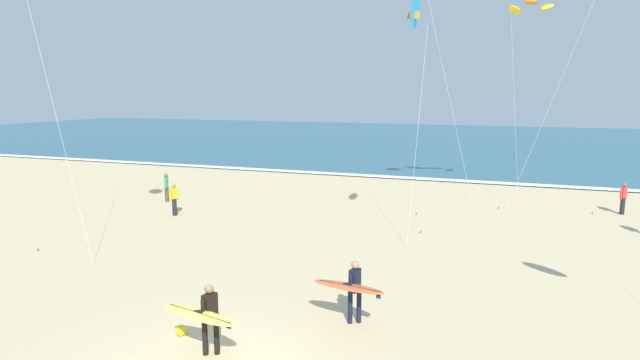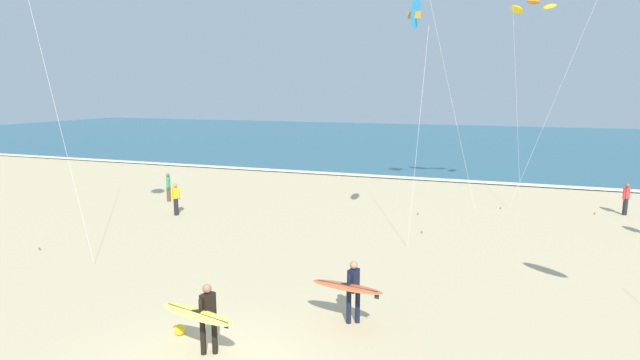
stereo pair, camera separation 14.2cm
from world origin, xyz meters
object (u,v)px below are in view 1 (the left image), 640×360
at_px(bystander_yellow_top, 174,199).
at_px(beach_ball, 181,330).
at_px(surfer_lead, 205,315).
at_px(kite_delta_cobalt_mid, 414,12).
at_px(bystander_green_top, 166,187).
at_px(bystander_red_top, 623,198).
at_px(surfer_trailing, 352,287).
at_px(kite_arc_amber_far, 531,7).

bearing_deg(bystander_yellow_top, beach_ball, -54.03).
distance_m(surfer_lead, bystander_yellow_top, 14.60).
xyz_separation_m(kite_delta_cobalt_mid, bystander_green_top, (-14.09, 3.94, -8.07)).
height_order(bystander_red_top, bystander_green_top, same).
height_order(surfer_lead, surfer_trailing, same).
xyz_separation_m(kite_arc_amber_far, bystander_yellow_top, (-15.97, -9.37, -9.58)).
xyz_separation_m(surfer_lead, beach_ball, (-1.19, 0.71, -0.90)).
xyz_separation_m(bystander_yellow_top, beach_ball, (7.82, -10.77, -0.67)).
distance_m(surfer_trailing, bystander_yellow_top, 14.58).
height_order(kite_delta_cobalt_mid, bystander_red_top, kite_delta_cobalt_mid).
bearing_deg(kite_arc_amber_far, kite_delta_cobalt_mid, -111.47).
xyz_separation_m(surfer_trailing, bystander_yellow_top, (-11.66, 8.74, -0.23)).
height_order(kite_delta_cobalt_mid, bystander_yellow_top, kite_delta_cobalt_mid).
bearing_deg(surfer_lead, bystander_green_top, 128.87).
relative_size(surfer_trailing, bystander_red_top, 1.30).
relative_size(kite_delta_cobalt_mid, bystander_red_top, 6.03).
bearing_deg(surfer_lead, kite_arc_amber_far, 71.54).
distance_m(surfer_lead, kite_delta_cobalt_mid, 13.10).
distance_m(kite_arc_amber_far, bystander_red_top, 10.84).
bearing_deg(surfer_lead, bystander_red_top, 58.53).
bearing_deg(surfer_trailing, surfer_lead, -134.13).
bearing_deg(kite_delta_cobalt_mid, surfer_lead, -105.17).
bearing_deg(bystander_green_top, surfer_lead, -51.13).
bearing_deg(surfer_lead, bystander_yellow_top, 128.09).
xyz_separation_m(surfer_trailing, bystander_red_top, (9.12, 16.50, -0.23)).
xyz_separation_m(kite_delta_cobalt_mid, bystander_yellow_top, (-11.75, 1.35, -8.07)).
height_order(surfer_lead, bystander_red_top, surfer_lead).
height_order(bystander_red_top, bystander_yellow_top, same).
bearing_deg(surfer_lead, surfer_trailing, 45.87).
height_order(surfer_lead, kite_delta_cobalt_mid, kite_delta_cobalt_mid).
distance_m(bystander_green_top, beach_ball, 16.79).
bearing_deg(kite_delta_cobalt_mid, kite_arc_amber_far, 68.53).
height_order(surfer_trailing, kite_delta_cobalt_mid, kite_delta_cobalt_mid).
distance_m(surfer_lead, surfer_trailing, 3.82).
distance_m(bystander_red_top, beach_ball, 22.63).
distance_m(kite_delta_cobalt_mid, bystander_green_top, 16.70).
height_order(surfer_trailing, bystander_red_top, surfer_trailing).
bearing_deg(kite_arc_amber_far, beach_ball, -112.03).
relative_size(surfer_lead, bystander_green_top, 1.28).
distance_m(kite_delta_cobalt_mid, bystander_red_top, 15.16).
bearing_deg(beach_ball, surfer_lead, -31.09).
bearing_deg(bystander_yellow_top, surfer_lead, -51.91).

